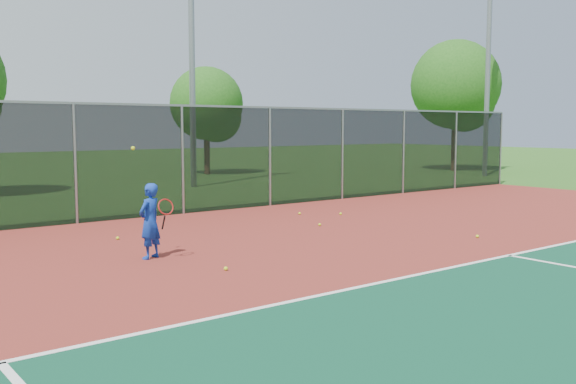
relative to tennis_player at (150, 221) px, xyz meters
name	(u,v)px	position (x,y,z in m)	size (l,w,h in m)	color
court_apron	(491,282)	(3.44, -4.92, -0.71)	(30.00, 20.00, 0.02)	maroon
fence_back	(183,158)	(3.44, 5.08, 0.84)	(30.00, 0.06, 3.03)	black
tennis_player	(150,221)	(0.00, 0.00, 0.00)	(0.60, 0.68, 2.07)	#1134A3
practice_ball_1	(341,214)	(6.72, 2.17, -0.67)	(0.07, 0.07, 0.07)	#C5EB1B
practice_ball_2	(477,236)	(6.61, -2.36, -0.67)	(0.07, 0.07, 0.07)	#C5EB1B
practice_ball_3	(320,225)	(4.98, 1.03, -0.67)	(0.07, 0.07, 0.07)	#C5EB1B
practice_ball_4	(226,269)	(0.56, -1.70, -0.67)	(0.07, 0.07, 0.07)	#C5EB1B
practice_ball_5	(300,213)	(5.87, 2.92, -0.67)	(0.07, 0.07, 0.07)	#C5EB1B
practice_ball_6	(118,238)	(0.30, 2.24, -0.67)	(0.07, 0.07, 0.07)	#C5EB1B
floodlight_n	(191,11)	(7.75, 12.14, 6.30)	(0.90, 0.40, 12.48)	gray
floodlight_ne	(489,31)	(21.89, 8.26, 6.30)	(0.90, 0.40, 12.48)	gray
tree_back_mid	(209,107)	(11.79, 17.68, 2.71)	(3.73, 3.73, 5.47)	#362613
tree_back_right	(458,89)	(24.11, 11.74, 3.79)	(4.89, 4.89, 7.19)	#362613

